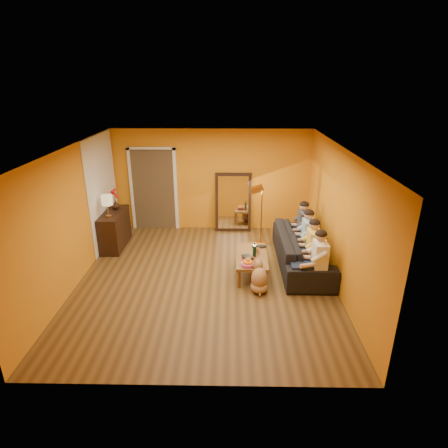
{
  "coord_description": "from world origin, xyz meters",
  "views": [
    {
      "loc": [
        0.48,
        -6.53,
        3.79
      ],
      "look_at": [
        0.35,
        0.5,
        1.0
      ],
      "focal_mm": 30.0,
      "sensor_mm": 36.0,
      "label": 1
    }
  ],
  "objects_px": {
    "table_lamp": "(108,206)",
    "tumbler": "(257,251)",
    "mirror_frame": "(233,202)",
    "wine_bottle": "(255,249)",
    "person_far_right": "(303,227)",
    "person_mid_right": "(308,237)",
    "sofa": "(302,249)",
    "floor_lamp": "(261,216)",
    "laptop": "(259,247)",
    "person_mid_left": "(313,248)",
    "vase": "(116,205)",
    "dog": "(259,276)",
    "coffee_table": "(251,264)",
    "person_far_left": "(319,261)",
    "sideboard": "(115,230)"
  },
  "relations": [
    {
      "from": "sideboard",
      "to": "person_far_right",
      "type": "bearing_deg",
      "value": -3.0
    },
    {
      "from": "sofa",
      "to": "vase",
      "type": "bearing_deg",
      "value": 75.09
    },
    {
      "from": "dog",
      "to": "person_far_right",
      "type": "xyz_separation_m",
      "value": [
        1.1,
        1.7,
        0.31
      ]
    },
    {
      "from": "table_lamp",
      "to": "person_far_right",
      "type": "bearing_deg",
      "value": 0.93
    },
    {
      "from": "person_far_left",
      "to": "laptop",
      "type": "height_order",
      "value": "person_far_left"
    },
    {
      "from": "person_mid_left",
      "to": "person_far_right",
      "type": "bearing_deg",
      "value": 90.0
    },
    {
      "from": "sideboard",
      "to": "dog",
      "type": "xyz_separation_m",
      "value": [
        3.27,
        -1.93,
        -0.12
      ]
    },
    {
      "from": "table_lamp",
      "to": "tumbler",
      "type": "relative_size",
      "value": 4.96
    },
    {
      "from": "sofa",
      "to": "person_mid_left",
      "type": "bearing_deg",
      "value": -163.89
    },
    {
      "from": "floor_lamp",
      "to": "person_far_left",
      "type": "height_order",
      "value": "floor_lamp"
    },
    {
      "from": "person_far_right",
      "to": "vase",
      "type": "bearing_deg",
      "value": 173.74
    },
    {
      "from": "sofa",
      "to": "wine_bottle",
      "type": "bearing_deg",
      "value": 113.99
    },
    {
      "from": "sideboard",
      "to": "sofa",
      "type": "relative_size",
      "value": 0.48
    },
    {
      "from": "floor_lamp",
      "to": "vase",
      "type": "xyz_separation_m",
      "value": [
        -3.45,
        0.08,
        0.23
      ]
    },
    {
      "from": "person_far_right",
      "to": "dog",
      "type": "bearing_deg",
      "value": -123.04
    },
    {
      "from": "table_lamp",
      "to": "floor_lamp",
      "type": "xyz_separation_m",
      "value": [
        3.45,
        0.47,
        -0.39
      ]
    },
    {
      "from": "mirror_frame",
      "to": "wine_bottle",
      "type": "xyz_separation_m",
      "value": [
        0.42,
        -2.42,
        -0.18
      ]
    },
    {
      "from": "sofa",
      "to": "vase",
      "type": "distance_m",
      "value": 4.43
    },
    {
      "from": "coffee_table",
      "to": "person_far_left",
      "type": "bearing_deg",
      "value": -24.5
    },
    {
      "from": "sofa",
      "to": "person_mid_right",
      "type": "height_order",
      "value": "person_mid_right"
    },
    {
      "from": "table_lamp",
      "to": "sofa",
      "type": "height_order",
      "value": "table_lamp"
    },
    {
      "from": "person_far_left",
      "to": "wine_bottle",
      "type": "height_order",
      "value": "person_far_left"
    },
    {
      "from": "wine_bottle",
      "to": "tumbler",
      "type": "height_order",
      "value": "wine_bottle"
    },
    {
      "from": "sideboard",
      "to": "coffee_table",
      "type": "xyz_separation_m",
      "value": [
        3.16,
        -1.29,
        -0.21
      ]
    },
    {
      "from": "person_far_left",
      "to": "person_mid_right",
      "type": "bearing_deg",
      "value": 90.0
    },
    {
      "from": "sofa",
      "to": "vase",
      "type": "height_order",
      "value": "vase"
    },
    {
      "from": "person_mid_right",
      "to": "tumbler",
      "type": "bearing_deg",
      "value": -160.37
    },
    {
      "from": "floor_lamp",
      "to": "wine_bottle",
      "type": "xyz_separation_m",
      "value": [
        -0.24,
        -1.51,
        -0.14
      ]
    },
    {
      "from": "vase",
      "to": "person_mid_left",
      "type": "bearing_deg",
      "value": -19.87
    },
    {
      "from": "person_far_left",
      "to": "person_far_right",
      "type": "height_order",
      "value": "same"
    },
    {
      "from": "floor_lamp",
      "to": "person_far_right",
      "type": "distance_m",
      "value": 1.01
    },
    {
      "from": "wine_bottle",
      "to": "person_far_right",
      "type": "bearing_deg",
      "value": 43.63
    },
    {
      "from": "coffee_table",
      "to": "tumbler",
      "type": "bearing_deg",
      "value": 46.38
    },
    {
      "from": "mirror_frame",
      "to": "laptop",
      "type": "relative_size",
      "value": 4.96
    },
    {
      "from": "coffee_table",
      "to": "vase",
      "type": "xyz_separation_m",
      "value": [
        -3.16,
        1.54,
        0.74
      ]
    },
    {
      "from": "mirror_frame",
      "to": "sofa",
      "type": "height_order",
      "value": "mirror_frame"
    },
    {
      "from": "coffee_table",
      "to": "dog",
      "type": "xyz_separation_m",
      "value": [
        0.11,
        -0.64,
        0.09
      ]
    },
    {
      "from": "coffee_table",
      "to": "sideboard",
      "type": "bearing_deg",
      "value": 159.15
    },
    {
      "from": "person_far_left",
      "to": "person_mid_left",
      "type": "distance_m",
      "value": 0.55
    },
    {
      "from": "floor_lamp",
      "to": "person_mid_left",
      "type": "bearing_deg",
      "value": -58.49
    },
    {
      "from": "dog",
      "to": "person_far_left",
      "type": "xyz_separation_m",
      "value": [
        1.1,
        0.05,
        0.31
      ]
    },
    {
      "from": "sofa",
      "to": "sideboard",
      "type": "bearing_deg",
      "value": 78.28
    },
    {
      "from": "mirror_frame",
      "to": "wine_bottle",
      "type": "relative_size",
      "value": 4.9
    },
    {
      "from": "floor_lamp",
      "to": "laptop",
      "type": "relative_size",
      "value": 4.7
    },
    {
      "from": "person_far_right",
      "to": "person_mid_right",
      "type": "bearing_deg",
      "value": -90.0
    },
    {
      "from": "mirror_frame",
      "to": "tumbler",
      "type": "distance_m",
      "value": 2.32
    },
    {
      "from": "vase",
      "to": "table_lamp",
      "type": "bearing_deg",
      "value": -90.0
    },
    {
      "from": "dog",
      "to": "tumbler",
      "type": "distance_m",
      "value": 0.78
    },
    {
      "from": "sideboard",
      "to": "floor_lamp",
      "type": "height_order",
      "value": "floor_lamp"
    },
    {
      "from": "person_mid_right",
      "to": "person_far_right",
      "type": "height_order",
      "value": "same"
    }
  ]
}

